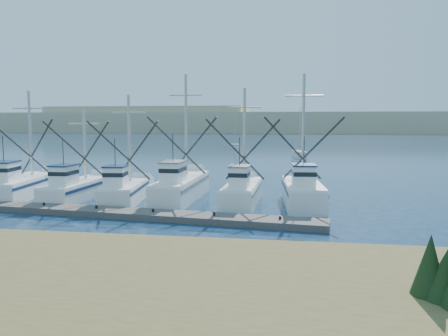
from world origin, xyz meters
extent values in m
plane|color=#0E203D|center=(0.00, 0.00, 0.00)|extent=(500.00, 500.00, 0.00)
cube|color=#55504C|center=(-9.59, 5.54, 0.20)|extent=(29.69, 5.35, 0.40)
cube|color=tan|center=(0.00, 210.00, 5.00)|extent=(360.00, 60.00, 10.00)
cube|color=white|center=(-18.41, 11.00, 0.73)|extent=(3.76, 8.63, 1.46)
cube|color=white|center=(-18.41, 8.86, 2.21)|extent=(1.83, 2.22, 1.50)
cylinder|color=#B7B2A8|center=(-18.41, 12.43, 4.99)|extent=(0.22, 0.22, 7.06)
cube|color=white|center=(-13.56, 10.83, 0.64)|extent=(2.51, 8.06, 1.28)
cube|color=white|center=(-13.56, 8.78, 2.03)|extent=(1.39, 1.99, 1.50)
cylinder|color=#B7B2A8|center=(-13.56, 12.20, 4.14)|extent=(0.22, 0.22, 5.72)
cube|color=white|center=(-9.44, 10.18, 0.65)|extent=(3.27, 6.96, 1.30)
cube|color=white|center=(-9.44, 8.46, 2.05)|extent=(1.60, 1.80, 1.50)
cylinder|color=#B7B2A8|center=(-9.44, 11.32, 4.68)|extent=(0.22, 0.22, 6.76)
cube|color=white|center=(-5.40, 11.60, 0.81)|extent=(2.53, 9.58, 1.62)
cube|color=white|center=(-5.40, 9.15, 2.37)|extent=(1.42, 2.35, 1.50)
cylinder|color=#B7B2A8|center=(-5.40, 13.22, 5.67)|extent=(0.22, 0.22, 8.09)
cube|color=white|center=(-0.57, 10.55, 0.72)|extent=(2.37, 7.49, 1.44)
cube|color=white|center=(-0.57, 8.64, 2.19)|extent=(1.31, 1.84, 1.50)
cylinder|color=#B7B2A8|center=(-0.57, 11.82, 4.97)|extent=(0.22, 0.22, 7.06)
cube|color=white|center=(3.77, 10.54, 0.79)|extent=(3.08, 7.60, 1.58)
cube|color=white|center=(3.77, 8.64, 2.33)|extent=(1.59, 1.92, 1.50)
cylinder|color=#B7B2A8|center=(3.77, 11.81, 5.53)|extent=(0.22, 0.22, 7.90)
cube|color=white|center=(4.41, 52.69, 0.45)|extent=(2.47, 6.01, 0.90)
cylinder|color=#B7B2A8|center=(4.41, 52.99, 4.50)|extent=(0.12, 0.12, 7.20)
cube|color=white|center=(-8.84, 72.40, 0.45)|extent=(2.85, 6.10, 0.90)
cylinder|color=#B7B2A8|center=(-8.84, 72.70, 4.50)|extent=(0.12, 0.12, 7.20)
camera|label=1|loc=(2.82, -20.89, 6.11)|focal=35.00mm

